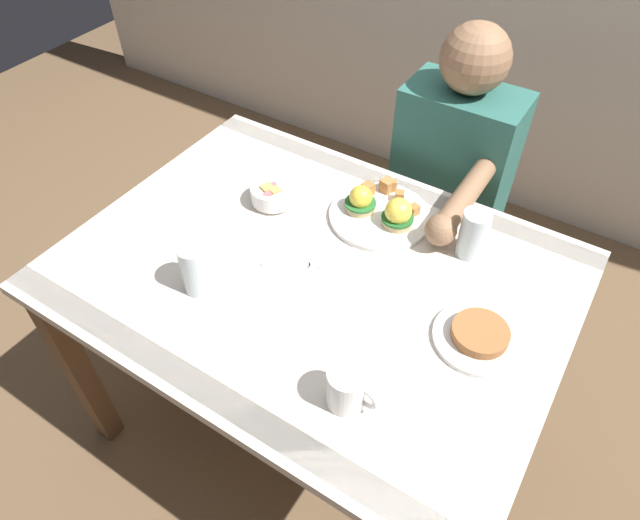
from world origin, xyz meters
name	(u,v)px	position (x,y,z in m)	size (l,w,h in m)	color
ground_plane	(315,418)	(0.00, 0.00, 0.00)	(6.00, 6.00, 0.00)	brown
dining_table	(314,297)	(0.00, 0.00, 0.63)	(1.20, 0.90, 0.74)	silver
eggs_benedict_plate	(381,211)	(0.05, 0.25, 0.77)	(0.27, 0.27, 0.09)	white
fruit_bowl	(272,194)	(-0.23, 0.15, 0.77)	(0.12, 0.12, 0.06)	white
coffee_mug	(348,387)	(0.25, -0.27, 0.79)	(0.11, 0.08, 0.09)	white
fork	(297,265)	(-0.04, -0.01, 0.74)	(0.14, 0.09, 0.00)	silver
water_glass_near	(198,270)	(-0.19, -0.19, 0.80)	(0.08, 0.08, 0.13)	silver
water_glass_far	(472,237)	(0.30, 0.25, 0.79)	(0.07, 0.07, 0.13)	silver
side_plate	(479,336)	(0.42, 0.01, 0.75)	(0.20, 0.20, 0.04)	white
diner_person	(448,183)	(0.11, 0.60, 0.65)	(0.34, 0.54, 1.14)	#33333D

